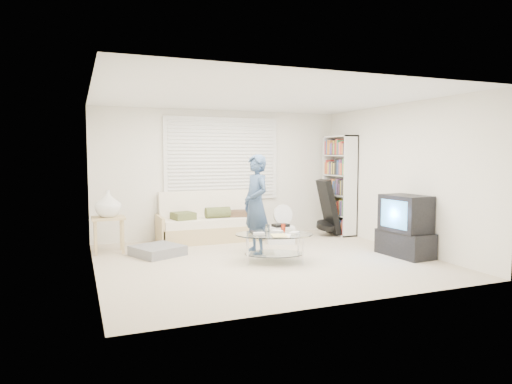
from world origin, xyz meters
name	(u,v)px	position (x,y,z in m)	size (l,w,h in m)	color
ground	(266,260)	(0.00, 0.00, 0.00)	(5.00, 5.00, 0.00)	tan
room_shell	(254,155)	(0.00, 0.48, 1.63)	(5.02, 4.52, 2.51)	white
window_blinds	(222,159)	(0.00, 2.20, 1.55)	(2.32, 0.08, 1.62)	silver
futon_sofa	(209,225)	(-0.38, 1.87, 0.31)	(1.91, 0.77, 0.94)	tan
grey_floor_pillow	(158,251)	(-1.50, 0.95, 0.08)	(0.69, 0.69, 0.16)	slate
side_table	(108,206)	(-2.22, 1.45, 0.78)	(0.53, 0.43, 1.05)	tan
bookshelf	(339,185)	(2.32, 1.63, 1.01)	(0.32, 0.85, 2.02)	white
guitar_case	(328,211)	(1.99, 1.48, 0.50)	(0.44, 0.42, 1.12)	black
floor_fan	(282,218)	(1.04, 1.64, 0.38)	(0.39, 0.27, 0.66)	white
storage_bin	(281,234)	(0.79, 1.17, 0.16)	(0.59, 0.49, 0.35)	white
tv_unit	(405,227)	(2.20, -0.56, 0.48)	(0.56, 0.94, 0.98)	black
coffee_table	(274,239)	(0.07, -0.17, 0.35)	(1.35, 1.09, 0.56)	silver
standing_person	(256,204)	(0.04, 0.50, 0.82)	(0.60, 0.39, 1.63)	navy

